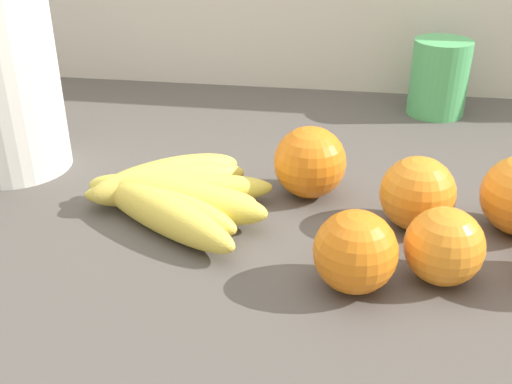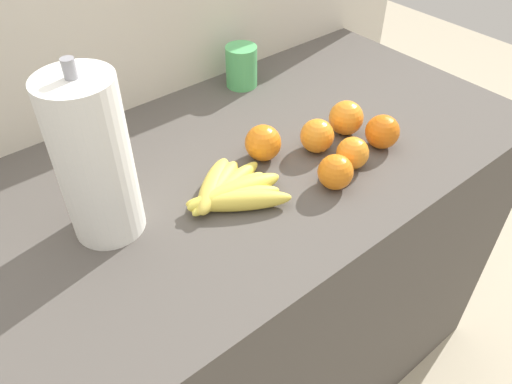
{
  "view_description": "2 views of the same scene",
  "coord_description": "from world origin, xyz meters",
  "px_view_note": "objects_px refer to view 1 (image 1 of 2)",
  "views": [
    {
      "loc": [
        0.15,
        -0.6,
        1.17
      ],
      "look_at": [
        0.07,
        -0.1,
        0.9
      ],
      "focal_mm": 43.48,
      "sensor_mm": 36.0,
      "label": 1
    },
    {
      "loc": [
        -0.43,
        -0.66,
        1.49
      ],
      "look_at": [
        0.02,
        -0.12,
        0.88
      ],
      "focal_mm": 35.05,
      "sensor_mm": 36.0,
      "label": 2
    }
  ],
  "objects_px": {
    "banana_bunch": "(169,195)",
    "orange_far_right": "(417,194)",
    "orange_back_left": "(444,246)",
    "mug": "(439,78)",
    "orange_front": "(310,162)",
    "orange_center": "(355,252)"
  },
  "relations": [
    {
      "from": "banana_bunch",
      "to": "orange_front",
      "type": "relative_size",
      "value": 2.65
    },
    {
      "from": "orange_front",
      "to": "orange_back_left",
      "type": "bearing_deg",
      "value": -48.41
    },
    {
      "from": "orange_far_right",
      "to": "mug",
      "type": "relative_size",
      "value": 0.69
    },
    {
      "from": "banana_bunch",
      "to": "orange_center",
      "type": "bearing_deg",
      "value": -28.31
    },
    {
      "from": "banana_bunch",
      "to": "orange_far_right",
      "type": "xyz_separation_m",
      "value": [
        0.24,
        0.01,
        0.02
      ]
    },
    {
      "from": "banana_bunch",
      "to": "orange_back_left",
      "type": "relative_size",
      "value": 3.03
    },
    {
      "from": "orange_back_left",
      "to": "mug",
      "type": "relative_size",
      "value": 0.64
    },
    {
      "from": "orange_back_left",
      "to": "orange_center",
      "type": "distance_m",
      "value": 0.08
    },
    {
      "from": "orange_center",
      "to": "orange_front",
      "type": "bearing_deg",
      "value": 107.09
    },
    {
      "from": "banana_bunch",
      "to": "orange_far_right",
      "type": "bearing_deg",
      "value": 2.08
    },
    {
      "from": "mug",
      "to": "orange_back_left",
      "type": "bearing_deg",
      "value": -95.06
    },
    {
      "from": "orange_back_left",
      "to": "orange_front",
      "type": "height_order",
      "value": "orange_front"
    },
    {
      "from": "orange_far_right",
      "to": "orange_front",
      "type": "xyz_separation_m",
      "value": [
        -0.11,
        0.05,
        0.0
      ]
    },
    {
      "from": "mug",
      "to": "orange_center",
      "type": "bearing_deg",
      "value": -104.19
    },
    {
      "from": "orange_back_left",
      "to": "orange_far_right",
      "type": "bearing_deg",
      "value": 100.09
    },
    {
      "from": "banana_bunch",
      "to": "orange_center",
      "type": "xyz_separation_m",
      "value": [
        0.18,
        -0.1,
        0.02
      ]
    },
    {
      "from": "banana_bunch",
      "to": "orange_far_right",
      "type": "distance_m",
      "value": 0.24
    },
    {
      "from": "banana_bunch",
      "to": "orange_center",
      "type": "height_order",
      "value": "orange_center"
    },
    {
      "from": "banana_bunch",
      "to": "orange_back_left",
      "type": "xyz_separation_m",
      "value": [
        0.26,
        -0.08,
        0.01
      ]
    },
    {
      "from": "orange_center",
      "to": "mug",
      "type": "xyz_separation_m",
      "value": [
        0.11,
        0.43,
        0.02
      ]
    },
    {
      "from": "orange_back_left",
      "to": "banana_bunch",
      "type": "bearing_deg",
      "value": 163.22
    },
    {
      "from": "orange_center",
      "to": "orange_front",
      "type": "height_order",
      "value": "orange_front"
    }
  ]
}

